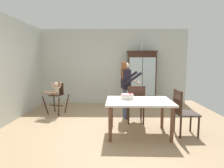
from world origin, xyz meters
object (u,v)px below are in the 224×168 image
adult_person (126,83)px  dining_chair_right_end (182,109)px  ceramic_vase (142,47)px  birthday_cake (127,96)px  dining_chair_far_side (136,102)px  china_cabinet (141,78)px  high_chair_with_toddler (56,92)px  dining_table (139,105)px

adult_person → dining_chair_right_end: 1.68m
ceramic_vase → adult_person: ceramic_vase is taller
birthday_cake → dining_chair_right_end: 1.18m
dining_chair_far_side → china_cabinet: bearing=-103.0°
ceramic_vase → dining_chair_right_end: 3.20m
china_cabinet → dining_chair_far_side: bearing=-101.5°
high_chair_with_toddler → ceramic_vase: bearing=40.8°
adult_person → birthday_cake: 1.06m
china_cabinet → birthday_cake: bearing=-104.3°
adult_person → ceramic_vase: bearing=-31.9°
high_chair_with_toddler → dining_chair_far_side: bearing=-4.4°
ceramic_vase → dining_table: size_ratio=0.20×
high_chair_with_toddler → dining_chair_right_end: dining_chair_right_end is taller
dining_table → dining_chair_right_end: bearing=-1.3°
ceramic_vase → dining_chair_right_end: bearing=-80.5°
adult_person → dining_table: adult_person is taller
china_cabinet → dining_chair_far_side: china_cabinet is taller
china_cabinet → adult_person: 1.72m
dining_table → dining_chair_far_side: size_ratio=1.44×
china_cabinet → dining_table: (-0.44, -2.78, -0.32)m
china_cabinet → high_chair_with_toddler: size_ratio=2.01×
birthday_cake → dining_chair_far_side: dining_chair_far_side is taller
ceramic_vase → dining_table: ceramic_vase is taller
adult_person → dining_chair_far_side: size_ratio=1.59×
ceramic_vase → high_chair_with_toddler: 3.25m
adult_person → dining_chair_far_side: bearing=-165.0°
high_chair_with_toddler → dining_table: high_chair_with_toddler is taller
china_cabinet → dining_chair_right_end: (0.47, -2.80, -0.41)m
birthday_cake → dining_chair_far_side: 0.67m
ceramic_vase → dining_table: (-0.43, -2.78, -1.38)m
dining_chair_far_side → dining_chair_right_end: size_ratio=1.00×
china_cabinet → ceramic_vase: ceramic_vase is taller
ceramic_vase → high_chair_with_toddler: (-2.67, -1.24, -1.37)m
high_chair_with_toddler → dining_chair_right_end: (3.14, -1.57, -0.10)m
dining_table → birthday_cake: bearing=149.8°
high_chair_with_toddler → dining_chair_far_side: (2.25, -0.83, -0.10)m
high_chair_with_toddler → dining_table: size_ratio=0.69×
adult_person → birthday_cake: (-0.03, -1.04, -0.17)m
china_cabinet → dining_chair_far_side: size_ratio=1.99×
birthday_cake → china_cabinet: bearing=75.7°
dining_table → dining_chair_far_side: bearing=88.7°
dining_table → dining_chair_right_end: dining_chair_right_end is taller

